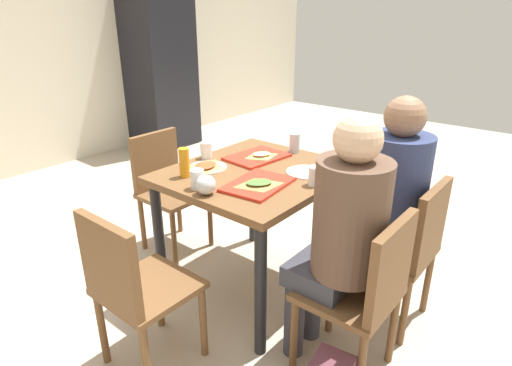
% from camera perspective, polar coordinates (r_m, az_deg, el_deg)
% --- Properties ---
extents(ground_plane, '(10.00, 10.00, 0.02)m').
position_cam_1_polar(ground_plane, '(2.77, 0.00, -13.60)').
color(ground_plane, '#B7A893').
extents(main_table, '(0.97, 0.87, 0.77)m').
position_cam_1_polar(main_table, '(2.44, 0.00, -0.74)').
color(main_table, brown).
rests_on(main_table, ground_plane).
extents(chair_near_left, '(0.40, 0.40, 0.83)m').
position_cam_1_polar(chair_near_left, '(1.97, 14.57, -13.56)').
color(chair_near_left, brown).
rests_on(chair_near_left, ground_plane).
extents(chair_near_right, '(0.40, 0.40, 0.83)m').
position_cam_1_polar(chair_near_right, '(2.36, 19.71, -7.78)').
color(chair_near_right, brown).
rests_on(chair_near_right, ground_plane).
extents(chair_far_side, '(0.40, 0.40, 0.83)m').
position_cam_1_polar(chair_far_side, '(3.06, -12.01, -0.00)').
color(chair_far_side, brown).
rests_on(chair_far_side, ground_plane).
extents(chair_left_end, '(0.40, 0.40, 0.83)m').
position_cam_1_polar(chair_left_end, '(2.02, -16.29, -12.92)').
color(chair_left_end, brown).
rests_on(chair_left_end, ground_plane).
extents(person_in_red, '(0.32, 0.42, 1.24)m').
position_cam_1_polar(person_in_red, '(1.89, 11.45, -6.10)').
color(person_in_red, '#383842').
rests_on(person_in_red, ground_plane).
extents(person_in_brown_jacket, '(0.32, 0.42, 1.24)m').
position_cam_1_polar(person_in_brown_jacket, '(2.30, 17.26, -1.47)').
color(person_in_brown_jacket, '#383842').
rests_on(person_in_brown_jacket, ground_plane).
extents(tray_red_near, '(0.39, 0.30, 0.02)m').
position_cam_1_polar(tray_red_near, '(2.19, 0.28, -0.19)').
color(tray_red_near, red).
rests_on(tray_red_near, main_table).
extents(tray_red_far, '(0.38, 0.29, 0.02)m').
position_cam_1_polar(tray_red_far, '(2.60, 0.14, 3.52)').
color(tray_red_far, red).
rests_on(tray_red_far, main_table).
extents(paper_plate_center, '(0.22, 0.22, 0.01)m').
position_cam_1_polar(paper_plate_center, '(2.45, -6.52, 2.09)').
color(paper_plate_center, white).
rests_on(paper_plate_center, main_table).
extents(paper_plate_near_edge, '(0.22, 0.22, 0.01)m').
position_cam_1_polar(paper_plate_near_edge, '(2.38, 6.71, 1.46)').
color(paper_plate_near_edge, white).
rests_on(paper_plate_near_edge, main_table).
extents(pizza_slice_a, '(0.24, 0.23, 0.02)m').
position_cam_1_polar(pizza_slice_a, '(2.16, 0.40, -0.05)').
color(pizza_slice_a, '#C68C47').
rests_on(pizza_slice_a, tray_red_near).
extents(pizza_slice_b, '(0.20, 0.18, 0.02)m').
position_cam_1_polar(pizza_slice_b, '(2.59, 0.74, 3.80)').
color(pizza_slice_b, tan).
rests_on(pizza_slice_b, tray_red_far).
extents(pizza_slice_c, '(0.25, 0.23, 0.02)m').
position_cam_1_polar(pizza_slice_c, '(2.44, -6.79, 2.26)').
color(pizza_slice_c, tan).
rests_on(pizza_slice_c, paper_plate_center).
extents(plastic_cup_a, '(0.07, 0.07, 0.10)m').
position_cam_1_polar(plastic_cup_a, '(2.61, -6.69, 4.38)').
color(plastic_cup_a, white).
rests_on(plastic_cup_a, main_table).
extents(plastic_cup_b, '(0.07, 0.07, 0.10)m').
position_cam_1_polar(plastic_cup_b, '(2.21, 7.90, 0.95)').
color(plastic_cup_b, white).
rests_on(plastic_cup_b, main_table).
extents(plastic_cup_c, '(0.07, 0.07, 0.10)m').
position_cam_1_polar(plastic_cup_c, '(2.16, -7.90, 0.51)').
color(plastic_cup_c, white).
rests_on(plastic_cup_c, main_table).
extents(soda_can, '(0.07, 0.07, 0.12)m').
position_cam_1_polar(soda_can, '(2.71, 5.20, 5.38)').
color(soda_can, '#B7BCC6').
rests_on(soda_can, main_table).
extents(condiment_bottle, '(0.06, 0.06, 0.16)m').
position_cam_1_polar(condiment_bottle, '(2.32, -9.59, 2.72)').
color(condiment_bottle, orange).
rests_on(condiment_bottle, main_table).
extents(foil_bundle, '(0.10, 0.10, 0.10)m').
position_cam_1_polar(foil_bundle, '(2.09, -6.74, -0.23)').
color(foil_bundle, silver).
rests_on(foil_bundle, main_table).
extents(drink_fridge, '(0.70, 0.60, 1.90)m').
position_cam_1_polar(drink_fridge, '(5.50, -12.69, 14.73)').
color(drink_fridge, black).
rests_on(drink_fridge, ground_plane).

